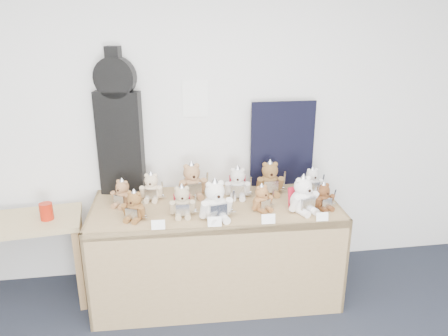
{
  "coord_description": "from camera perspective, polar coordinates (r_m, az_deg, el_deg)",
  "views": [
    {
      "loc": [
        -0.07,
        -1.03,
        2.19
      ],
      "look_at": [
        0.39,
        1.96,
        1.13
      ],
      "focal_mm": 35.0,
      "sensor_mm": 36.0,
      "label": 1
    }
  ],
  "objects": [
    {
      "name": "guitar_case",
      "position": [
        3.54,
        -13.56,
        5.47
      ],
      "size": [
        0.37,
        0.19,
        1.18
      ],
      "rotation": [
        0.0,
        0.0,
        -0.25
      ],
      "color": "black",
      "rests_on": "display_table"
    },
    {
      "name": "teddy_front_far_right",
      "position": [
        3.29,
        10.26,
        -3.6
      ],
      "size": [
        0.26,
        0.25,
        0.31
      ],
      "rotation": [
        0.0,
        0.0,
        0.37
      ],
      "color": "white",
      "rests_on": "display_table"
    },
    {
      "name": "teddy_front_end",
      "position": [
        3.39,
        12.84,
        -3.74
      ],
      "size": [
        0.19,
        0.17,
        0.23
      ],
      "rotation": [
        0.0,
        0.0,
        0.28
      ],
      "color": "brown",
      "rests_on": "display_table"
    },
    {
      "name": "entry_card_d",
      "position": [
        3.2,
        12.72,
        -6.23
      ],
      "size": [
        0.09,
        0.02,
        0.06
      ],
      "primitive_type": "cube",
      "rotation": [
        -0.24,
        0.0,
        -0.04
      ],
      "color": "white",
      "rests_on": "display_table"
    },
    {
      "name": "teddy_back_centre_right",
      "position": [
        3.5,
        1.78,
        -2.08
      ],
      "size": [
        0.23,
        0.21,
        0.28
      ],
      "rotation": [
        0.0,
        0.0,
        -0.17
      ],
      "color": "beige",
      "rests_on": "display_table"
    },
    {
      "name": "teddy_back_far_left",
      "position": [
        3.44,
        -13.13,
        -3.33
      ],
      "size": [
        0.19,
        0.19,
        0.24
      ],
      "rotation": [
        0.0,
        0.0,
        -0.55
      ],
      "color": "#A2734B",
      "rests_on": "display_table"
    },
    {
      "name": "room_shell",
      "position": [
        3.59,
        -3.76,
        9.01
      ],
      "size": [
        6.0,
        6.0,
        6.0
      ],
      "color": "silver",
      "rests_on": "floor"
    },
    {
      "name": "display_table",
      "position": [
        3.41,
        -1.01,
        -7.87
      ],
      "size": [
        1.94,
        0.87,
        0.8
      ],
      "rotation": [
        0.0,
        0.0,
        -0.04
      ],
      "color": "olive",
      "rests_on": "floor"
    },
    {
      "name": "navy_board",
      "position": [
        3.72,
        7.64,
        3.12
      ],
      "size": [
        0.55,
        0.02,
        0.73
      ],
      "primitive_type": "cube",
      "rotation": [
        0.0,
        0.0,
        -0.01
      ],
      "color": "black",
      "rests_on": "display_table"
    },
    {
      "name": "side_table",
      "position": [
        3.71,
        -24.77,
        -7.95
      ],
      "size": [
        0.92,
        0.58,
        0.72
      ],
      "rotation": [
        0.0,
        0.0,
        0.11
      ],
      "color": "tan",
      "rests_on": "floor"
    },
    {
      "name": "red_cup",
      "position": [
        3.57,
        -22.19,
        -5.27
      ],
      "size": [
        0.1,
        0.1,
        0.13
      ],
      "primitive_type": "cylinder",
      "color": "#B21E0B",
      "rests_on": "side_table"
    },
    {
      "name": "teddy_back_centre_left",
      "position": [
        3.52,
        -4.19,
        -1.78
      ],
      "size": [
        0.26,
        0.23,
        0.32
      ],
      "rotation": [
        0.0,
        0.0,
        0.16
      ],
      "color": "#AB7E55",
      "rests_on": "display_table"
    },
    {
      "name": "teddy_back_right",
      "position": [
        3.59,
        6.0,
        -1.46
      ],
      "size": [
        0.25,
        0.21,
        0.31
      ],
      "rotation": [
        0.0,
        0.0,
        -0.05
      ],
      "color": "brown",
      "rests_on": "display_table"
    },
    {
      "name": "teddy_back_left",
      "position": [
        3.5,
        -9.46,
        -2.56
      ],
      "size": [
        0.21,
        0.18,
        0.25
      ],
      "rotation": [
        0.0,
        0.0,
        -0.14
      ],
      "color": "beige",
      "rests_on": "display_table"
    },
    {
      "name": "entry_card_a",
      "position": [
        3.04,
        -8.59,
        -7.35
      ],
      "size": [
        0.09,
        0.02,
        0.07
      ],
      "primitive_type": "cube",
      "rotation": [
        -0.24,
        0.0,
        -0.04
      ],
      "color": "white",
      "rests_on": "display_table"
    },
    {
      "name": "teddy_front_left",
      "position": [
        3.2,
        -5.48,
        -4.47
      ],
      "size": [
        0.21,
        0.18,
        0.26
      ],
      "rotation": [
        0.0,
        0.0,
        -0.02
      ],
      "color": "tan",
      "rests_on": "display_table"
    },
    {
      "name": "teddy_front_right",
      "position": [
        3.29,
        4.96,
        -4.04
      ],
      "size": [
        0.19,
        0.18,
        0.23
      ],
      "rotation": [
        0.0,
        0.0,
        0.41
      ],
      "color": "#986539",
      "rests_on": "display_table"
    },
    {
      "name": "teddy_front_far_left",
      "position": [
        3.2,
        -11.61,
        -4.95
      ],
      "size": [
        0.2,
        0.19,
        0.25
      ],
      "rotation": [
        0.0,
        0.0,
        -0.41
      ],
      "color": "brown",
      "rests_on": "display_table"
    },
    {
      "name": "teddy_back_end",
      "position": [
        3.68,
        11.44,
        -1.69
      ],
      "size": [
        0.2,
        0.16,
        0.24
      ],
      "rotation": [
        0.0,
        0.0,
        0.13
      ],
      "color": "white",
      "rests_on": "display_table"
    },
    {
      "name": "teddy_front_centre",
      "position": [
        3.12,
        -1.14,
        -4.44
      ],
      "size": [
        0.28,
        0.24,
        0.33
      ],
      "rotation": [
        0.0,
        0.0,
        0.21
      ],
      "color": "white",
      "rests_on": "display_table"
    },
    {
      "name": "entry_card_c",
      "position": [
        3.1,
        5.82,
        -6.64
      ],
      "size": [
        0.1,
        0.02,
        0.07
      ],
      "primitive_type": "cube",
      "rotation": [
        -0.24,
        0.0,
        -0.04
      ],
      "color": "white",
      "rests_on": "display_table"
    },
    {
      "name": "entry_card_b",
      "position": [
        3.05,
        -1.23,
        -7.03
      ],
      "size": [
        0.1,
        0.02,
        0.07
      ],
      "primitive_type": "cube",
      "rotation": [
        -0.24,
        0.0,
        -0.04
      ],
      "color": "white",
      "rests_on": "display_table"
    }
  ]
}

